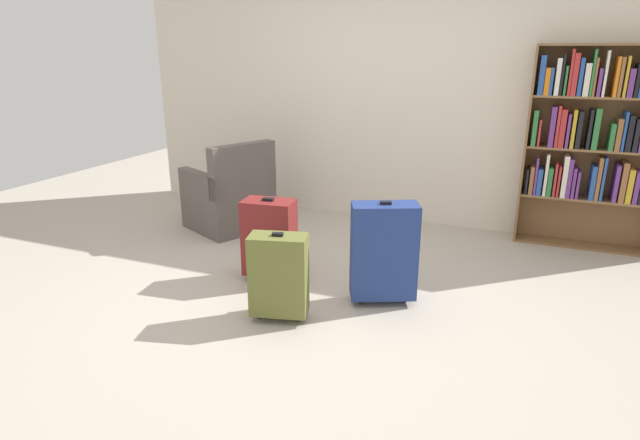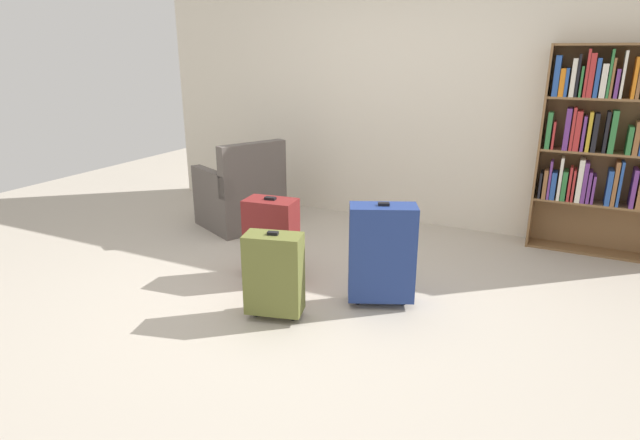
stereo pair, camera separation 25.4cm
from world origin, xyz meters
TOP-DOWN VIEW (x-y plane):
  - ground_plane at (0.00, 0.00)m, footprint 9.68×9.68m
  - back_wall at (0.00, 2.15)m, footprint 5.53×0.10m
  - bookshelf at (1.97, 1.97)m, footprint 1.19×0.25m
  - armchair at (-1.30, 1.18)m, footprint 0.93×0.93m
  - mug at (-0.82, 1.17)m, footprint 0.12×0.08m
  - suitcase_navy_blue at (0.57, 0.16)m, footprint 0.51×0.38m
  - suitcase_olive at (-0.00, -0.34)m, footprint 0.42×0.29m
  - suitcase_dark_red at (-0.36, 0.22)m, footprint 0.42×0.28m

SIDE VIEW (x-z plane):
  - ground_plane at x=0.00m, z-range 0.00..0.00m
  - mug at x=-0.82m, z-range 0.00..0.10m
  - armchair at x=-1.30m, z-range -0.13..0.77m
  - suitcase_olive at x=0.00m, z-range 0.01..0.63m
  - suitcase_dark_red at x=-0.36m, z-range 0.01..0.68m
  - suitcase_navy_blue at x=0.57m, z-range 0.01..0.77m
  - bookshelf at x=1.97m, z-range 0.09..1.89m
  - back_wall at x=0.00m, z-range 0.00..2.60m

